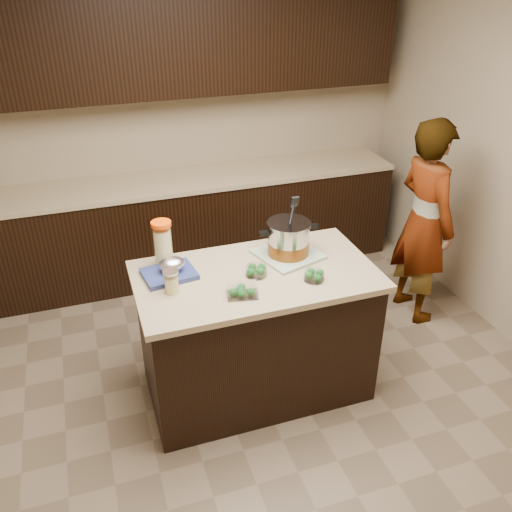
{
  "coord_description": "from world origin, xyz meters",
  "views": [
    {
      "loc": [
        -0.9,
        -2.65,
        2.6
      ],
      "look_at": [
        0.0,
        0.0,
        1.02
      ],
      "focal_mm": 38.0,
      "sensor_mm": 36.0,
      "label": 1
    }
  ],
  "objects_px": {
    "island": "(256,333)",
    "lemonade_pitcher": "(163,246)",
    "stock_pot": "(288,240)",
    "person": "(424,222)"
  },
  "relations": [
    {
      "from": "island",
      "to": "lemonade_pitcher",
      "type": "height_order",
      "value": "lemonade_pitcher"
    },
    {
      "from": "stock_pot",
      "to": "lemonade_pitcher",
      "type": "height_order",
      "value": "stock_pot"
    },
    {
      "from": "stock_pot",
      "to": "person",
      "type": "distance_m",
      "value": 1.29
    },
    {
      "from": "lemonade_pitcher",
      "to": "person",
      "type": "bearing_deg",
      "value": 5.08
    },
    {
      "from": "island",
      "to": "stock_pot",
      "type": "distance_m",
      "value": 0.63
    },
    {
      "from": "lemonade_pitcher",
      "to": "island",
      "type": "bearing_deg",
      "value": -28.3
    },
    {
      "from": "lemonade_pitcher",
      "to": "person",
      "type": "height_order",
      "value": "person"
    },
    {
      "from": "stock_pot",
      "to": "lemonade_pitcher",
      "type": "bearing_deg",
      "value": 171.97
    },
    {
      "from": "lemonade_pitcher",
      "to": "person",
      "type": "xyz_separation_m",
      "value": [
        2.01,
        0.18,
        -0.23
      ]
    },
    {
      "from": "lemonade_pitcher",
      "to": "stock_pot",
      "type": "bearing_deg",
      "value": -9.72
    }
  ]
}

